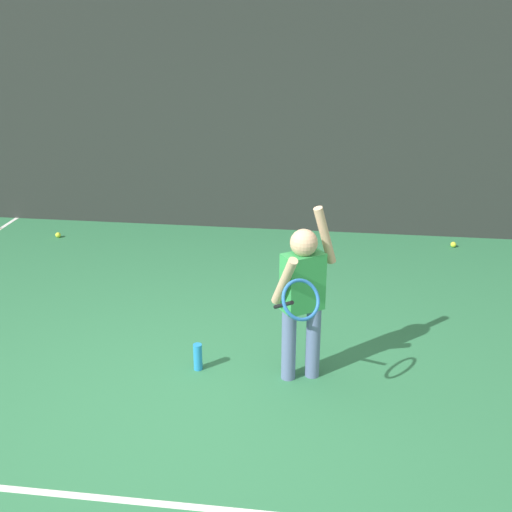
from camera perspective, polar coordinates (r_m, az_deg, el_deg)
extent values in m
plane|color=#2D7247|center=(4.76, -6.19, -13.14)|extent=(20.00, 20.00, 0.00)
cube|color=white|center=(4.04, -9.57, -20.73)|extent=(9.00, 0.05, 0.00)
cube|color=#282D2B|center=(7.95, 0.23, 13.60)|extent=(13.70, 0.08, 3.22)
cylinder|color=slate|center=(8.58, -15.14, 13.96)|extent=(0.09, 0.09, 3.37)
cylinder|color=slate|center=(8.03, 16.76, 13.35)|extent=(0.09, 0.09, 3.37)
cylinder|color=slate|center=(4.92, 2.92, -7.83)|extent=(0.11, 0.11, 0.58)
cylinder|color=slate|center=(4.96, 5.07, -7.63)|extent=(0.11, 0.11, 0.58)
cube|color=green|center=(4.71, 4.16, -2.30)|extent=(0.34, 0.31, 0.44)
sphere|color=tan|center=(4.60, 4.26, 1.18)|extent=(0.20, 0.20, 0.20)
cylinder|color=tan|center=(4.71, 6.12, 1.82)|extent=(0.21, 0.18, 0.46)
cylinder|color=tan|center=(4.54, 2.52, -2.26)|extent=(0.23, 0.27, 0.43)
cylinder|color=black|center=(4.46, 2.45, -4.34)|extent=(0.16, 0.21, 0.15)
torus|color=#2666B2|center=(4.24, 4.00, -3.89)|extent=(0.33, 0.30, 0.26)
cylinder|color=#268CD8|center=(5.13, -5.18, -8.89)|extent=(0.07, 0.07, 0.22)
sphere|color=#CCE033|center=(7.98, 17.08, 0.98)|extent=(0.07, 0.07, 0.07)
sphere|color=#CCE033|center=(8.32, -17.13, 1.79)|extent=(0.07, 0.07, 0.07)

